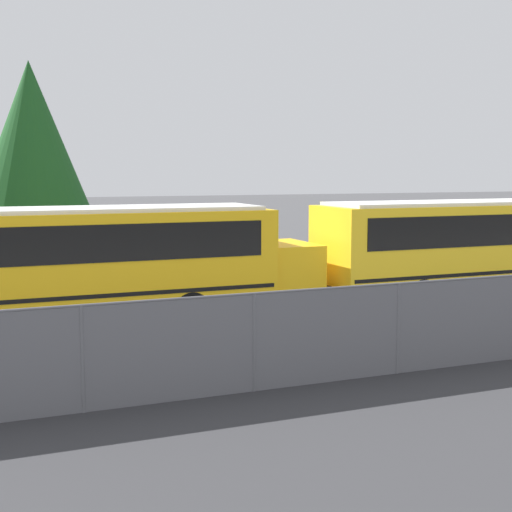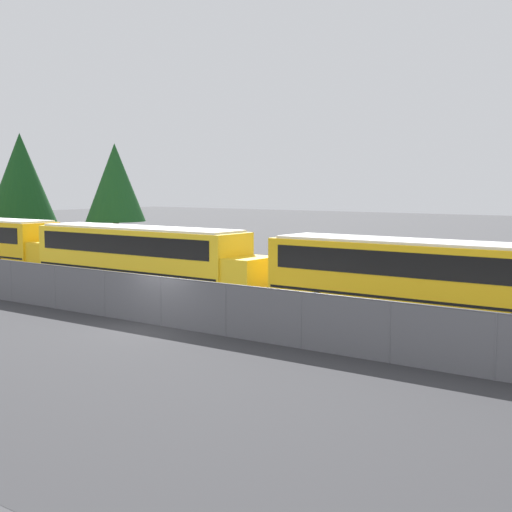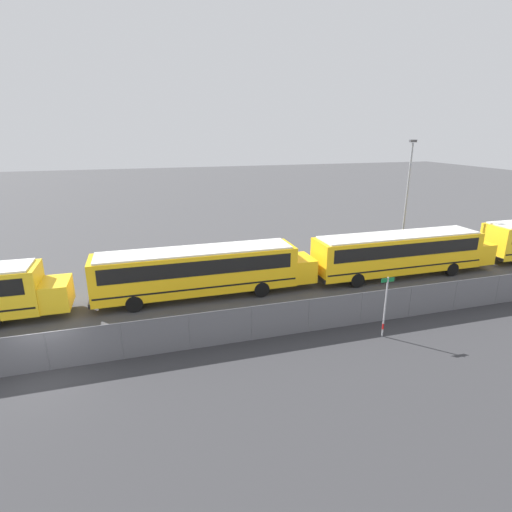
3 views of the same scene
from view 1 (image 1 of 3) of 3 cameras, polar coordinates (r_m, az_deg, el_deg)
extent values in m
cylinder|color=slate|center=(12.06, -13.72, -8.05)|extent=(0.07, 0.07, 1.79)
cylinder|color=slate|center=(12.82, -0.17, -6.96)|extent=(0.07, 0.07, 1.79)
cylinder|color=slate|center=(14.20, 11.25, -5.74)|extent=(0.07, 0.07, 1.79)
cube|color=yellow|center=(18.07, -17.88, -0.59)|extent=(12.20, 2.52, 2.47)
cube|color=black|center=(18.02, -17.94, 1.12)|extent=(11.22, 2.56, 0.89)
cube|color=black|center=(18.17, -17.80, -2.75)|extent=(11.96, 2.55, 0.10)
cube|color=yellow|center=(19.83, 2.26, -1.07)|extent=(1.46, 2.32, 1.48)
cube|color=silver|center=(17.96, -18.03, 3.48)|extent=(11.59, 2.27, 0.10)
cylinder|color=black|center=(19.99, -7.12, -3.21)|extent=(0.98, 0.28, 0.98)
cylinder|color=black|center=(17.84, -5.21, -4.40)|extent=(0.98, 0.28, 0.98)
cube|color=yellow|center=(23.44, 19.11, 0.98)|extent=(12.20, 2.52, 2.47)
cube|color=black|center=(23.40, 19.17, 2.31)|extent=(11.22, 2.56, 0.89)
cube|color=black|center=(23.52, 19.05, -0.69)|extent=(11.96, 2.55, 0.10)
cube|color=black|center=(20.10, 5.66, -2.70)|extent=(0.12, 2.52, 0.24)
cube|color=silver|center=(23.36, 19.24, 4.12)|extent=(11.59, 2.27, 0.10)
cylinder|color=black|center=(22.26, 9.69, -2.23)|extent=(0.98, 0.28, 0.98)
cylinder|color=black|center=(20.39, 13.06, -3.14)|extent=(0.98, 0.28, 0.98)
cylinder|color=#51381E|center=(28.16, -17.27, 0.99)|extent=(0.44, 0.44, 2.49)
cone|color=#194C1E|center=(28.06, -17.56, 9.14)|extent=(4.24, 4.24, 5.52)
camera|label=2|loc=(41.26, 77.55, 3.09)|focal=50.00mm
camera|label=3|loc=(28.13, 80.50, 13.32)|focal=28.00mm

